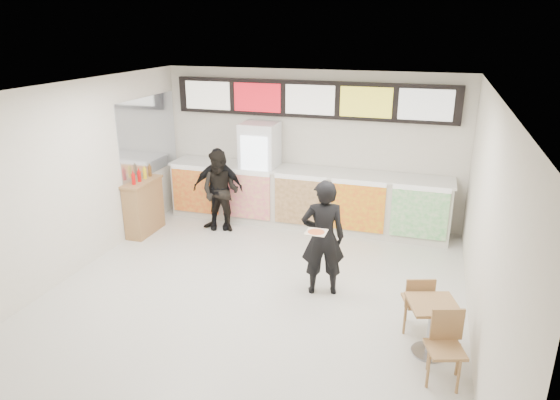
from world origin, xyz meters
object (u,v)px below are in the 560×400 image
at_px(customer_main, 323,238).
at_px(condiment_ledge, 144,206).
at_px(customer_left, 221,191).
at_px(drinks_fridge, 260,173).
at_px(cafe_table, 432,319).
at_px(service_counter, 305,198).
at_px(customer_mid, 218,189).

distance_m(customer_main, condiment_ledge, 3.95).
xyz_separation_m(customer_left, condiment_ledge, (-1.35, -0.55, -0.26)).
height_order(drinks_fridge, cafe_table, drinks_fridge).
height_order(service_counter, condiment_ledge, condiment_ledge).
distance_m(drinks_fridge, cafe_table, 4.99).
height_order(customer_main, condiment_ledge, customer_main).
distance_m(service_counter, drinks_fridge, 1.03).
distance_m(customer_left, customer_mid, 0.14).
relative_size(drinks_fridge, cafe_table, 1.37).
xyz_separation_m(customer_main, condiment_ledge, (-3.74, 1.21, -0.34)).
relative_size(customer_main, customer_mid, 1.09).
xyz_separation_m(drinks_fridge, cafe_table, (3.43, -3.59, -0.52)).
xyz_separation_m(drinks_fridge, customer_left, (-0.53, -0.76, -0.21)).
distance_m(drinks_fridge, customer_main, 3.13).
relative_size(customer_left, customer_mid, 0.98).
distance_m(drinks_fridge, customer_left, 0.95).
relative_size(customer_main, customer_left, 1.11).
height_order(drinks_fridge, customer_main, drinks_fridge).
bearing_deg(cafe_table, service_counter, 106.72).
distance_m(drinks_fridge, customer_mid, 0.93).
relative_size(service_counter, drinks_fridge, 2.78).
height_order(customer_left, cafe_table, customer_left).
xyz_separation_m(customer_left, cafe_table, (3.97, -2.83, -0.31)).
relative_size(customer_left, cafe_table, 1.09).
relative_size(service_counter, cafe_table, 3.82).
bearing_deg(condiment_ledge, cafe_table, -23.19).
bearing_deg(condiment_ledge, customer_left, 22.06).
distance_m(cafe_table, condiment_ledge, 5.79).
relative_size(customer_main, cafe_table, 1.20).
bearing_deg(drinks_fridge, customer_mid, -133.62).
xyz_separation_m(service_counter, customer_mid, (-1.56, -0.64, 0.23)).
bearing_deg(cafe_table, customer_mid, 125.97).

